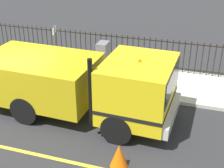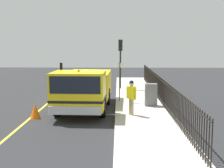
% 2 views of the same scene
% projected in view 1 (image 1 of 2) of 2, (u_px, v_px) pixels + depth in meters
% --- Properties ---
extents(ground_plane, '(54.42, 54.42, 0.00)m').
position_uv_depth(ground_plane, '(20.00, 107.00, 11.35)').
color(ground_plane, '#2B2B2D').
rests_on(ground_plane, ground).
extents(sidewalk_slab, '(2.84, 24.73, 0.14)m').
position_uv_depth(sidewalk_slab, '(61.00, 70.00, 14.15)').
color(sidewalk_slab, beige).
rests_on(sidewalk_slab, ground).
extents(work_truck, '(2.67, 6.71, 2.58)m').
position_uv_depth(work_truck, '(87.00, 82.00, 10.30)').
color(work_truck, yellow).
rests_on(work_truck, ground).
extents(worker_standing, '(0.46, 0.51, 1.68)m').
position_uv_depth(worker_standing, '(149.00, 63.00, 11.99)').
color(worker_standing, yellow).
rests_on(worker_standing, sidewalk_slab).
extents(iron_fence, '(0.04, 21.06, 1.43)m').
position_uv_depth(iron_fence, '(71.00, 44.00, 14.83)').
color(iron_fence, black).
rests_on(iron_fence, sidewalk_slab).
extents(utility_cabinet, '(0.66, 0.44, 1.23)m').
position_uv_depth(utility_cabinet, '(103.00, 56.00, 13.80)').
color(utility_cabinet, slate).
rests_on(utility_cabinet, sidewalk_slab).
extents(traffic_cone, '(0.49, 0.49, 0.71)m').
position_uv_depth(traffic_cone, '(119.00, 156.00, 8.40)').
color(traffic_cone, orange).
rests_on(traffic_cone, ground).
extents(street_sign, '(0.49, 0.17, 2.35)m').
position_uv_depth(street_sign, '(56.00, 47.00, 12.31)').
color(street_sign, '#4C4C4C').
rests_on(street_sign, sidewalk_slab).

